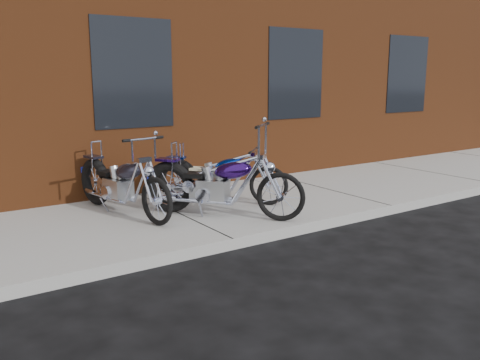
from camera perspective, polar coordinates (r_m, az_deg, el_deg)
ground at (r=6.46m, az=-0.79°, el=-7.88°), size 120.00×120.00×0.00m
sidewalk at (r=7.68m, az=-6.95°, el=-4.21°), size 22.00×3.00×0.15m
chopper_purple at (r=7.34m, az=-2.36°, el=-0.75°), size 1.62×1.95×1.36m
chopper_blue at (r=8.17m, az=-2.39°, el=0.16°), size 1.56×1.65×0.94m
chopper_third at (r=7.69m, az=-13.18°, el=-0.62°), size 0.69×2.31×1.19m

